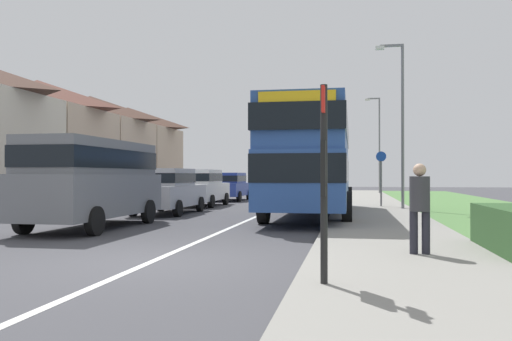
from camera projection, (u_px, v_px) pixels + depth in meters
ground_plane at (150, 262)px, 8.79m from camera, size 120.00×120.00×0.00m
lane_marking_centre at (245, 221)px, 16.66m from camera, size 0.14×60.00×0.01m
pavement_near_side at (385, 228)px, 13.93m from camera, size 3.20×68.00×0.12m
double_decker_bus at (312, 156)px, 18.51m from camera, size 2.80×10.52×3.70m
parked_van_grey at (93, 177)px, 14.50m from camera, size 2.11×5.46×2.43m
parked_car_silver at (168, 189)px, 19.91m from camera, size 1.88×4.46×1.72m
parked_car_white at (201, 186)px, 24.87m from camera, size 1.89×4.36×1.74m
parked_car_blue at (229, 185)px, 30.43m from camera, size 1.92×4.47×1.62m
pedestrian_at_stop at (420, 204)px, 8.94m from camera, size 0.34×0.34×1.67m
bus_stop_sign at (324, 169)px, 6.52m from camera, size 0.09×0.52×2.60m
cycle_route_sign at (381, 176)px, 22.91m from camera, size 0.44×0.08×2.52m
street_lamp_mid at (400, 114)px, 21.31m from camera, size 1.14×0.20×6.84m
street_lamp_far at (378, 139)px, 40.35m from camera, size 1.14×0.20×7.48m
house_terrace_far_side at (66, 144)px, 30.76m from camera, size 6.88×22.84×6.59m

